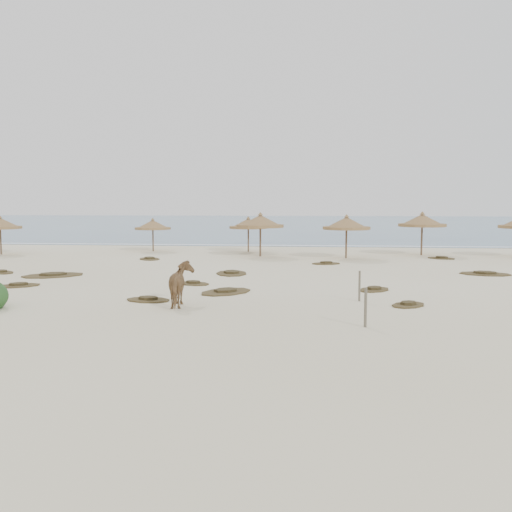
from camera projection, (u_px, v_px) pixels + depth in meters
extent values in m
plane|color=beige|center=(232.00, 295.00, 23.53)|extent=(160.00, 160.00, 0.00)
cube|color=navy|center=(293.00, 223.00, 97.82)|extent=(200.00, 100.00, 0.01)
cube|color=white|center=(274.00, 246.00, 49.28)|extent=(70.00, 0.60, 0.01)
cylinder|color=brown|center=(1.00, 240.00, 41.13)|extent=(0.12, 0.12, 2.13)
cylinder|color=brown|center=(0.00, 228.00, 41.05)|extent=(3.18, 3.18, 0.18)
cone|color=brown|center=(0.00, 223.00, 41.01)|extent=(3.07, 3.07, 0.76)
cone|color=brown|center=(0.00, 217.00, 40.97)|extent=(0.36, 0.36, 0.22)
cylinder|color=brown|center=(153.00, 239.00, 43.79)|extent=(0.11, 0.11, 1.92)
cylinder|color=brown|center=(153.00, 228.00, 43.71)|extent=(3.55, 3.55, 0.16)
cone|color=brown|center=(153.00, 224.00, 43.68)|extent=(3.43, 3.43, 0.69)
cone|color=brown|center=(153.00, 219.00, 43.64)|extent=(0.33, 0.33, 0.20)
cylinder|color=brown|center=(248.00, 238.00, 43.36)|extent=(0.12, 0.12, 2.02)
cylinder|color=brown|center=(248.00, 227.00, 43.28)|extent=(3.78, 3.78, 0.17)
cone|color=brown|center=(248.00, 223.00, 43.25)|extent=(3.65, 3.65, 0.72)
cone|color=brown|center=(248.00, 218.00, 43.21)|extent=(0.35, 0.35, 0.21)
cylinder|color=brown|center=(260.00, 240.00, 39.65)|extent=(0.13, 0.13, 2.32)
cylinder|color=brown|center=(260.00, 226.00, 39.56)|extent=(3.37, 3.37, 0.20)
cone|color=brown|center=(260.00, 221.00, 39.52)|extent=(3.26, 3.26, 0.83)
cone|color=brown|center=(260.00, 214.00, 39.47)|extent=(0.40, 0.40, 0.24)
cylinder|color=brown|center=(346.00, 242.00, 38.39)|extent=(0.13, 0.13, 2.23)
cylinder|color=brown|center=(346.00, 228.00, 38.30)|extent=(3.68, 3.68, 0.19)
cone|color=brown|center=(347.00, 223.00, 38.27)|extent=(3.56, 3.56, 0.80)
cone|color=brown|center=(347.00, 216.00, 38.22)|extent=(0.38, 0.38, 0.23)
cylinder|color=brown|center=(422.00, 239.00, 40.55)|extent=(0.13, 0.13, 2.34)
cylinder|color=brown|center=(422.00, 225.00, 40.46)|extent=(3.45, 3.45, 0.20)
cone|color=brown|center=(422.00, 220.00, 40.42)|extent=(3.34, 3.34, 0.84)
cone|color=brown|center=(422.00, 213.00, 40.37)|extent=(0.40, 0.40, 0.25)
imported|color=olive|center=(182.00, 284.00, 20.84)|extent=(1.18, 2.05, 1.63)
cylinder|color=#645C4B|center=(366.00, 308.00, 17.40)|extent=(0.09, 0.09, 1.22)
cylinder|color=#645C4B|center=(359.00, 286.00, 21.92)|extent=(0.10, 0.10, 1.18)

